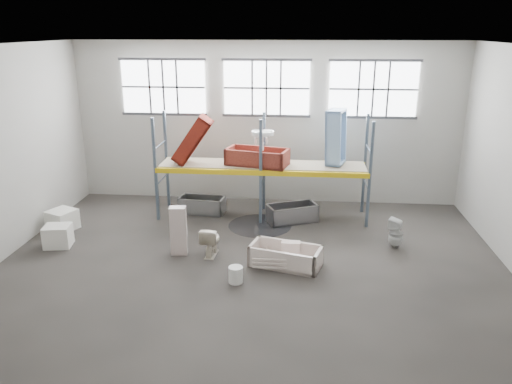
# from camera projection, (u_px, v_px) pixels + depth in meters

# --- Properties ---
(floor) EXTENTS (12.00, 10.00, 0.10)m
(floor) POSITION_uv_depth(u_px,v_px,m) (250.00, 271.00, 11.63)
(floor) COLOR #4B4640
(floor) RESTS_ON ground
(ceiling) EXTENTS (12.00, 10.00, 0.10)m
(ceiling) POSITION_uv_depth(u_px,v_px,m) (249.00, 43.00, 10.03)
(ceiling) COLOR silver
(ceiling) RESTS_ON ground
(wall_back) EXTENTS (12.00, 0.10, 5.00)m
(wall_back) POSITION_uv_depth(u_px,v_px,m) (266.00, 123.00, 15.60)
(wall_back) COLOR #A9A69C
(wall_back) RESTS_ON ground
(wall_front) EXTENTS (12.00, 0.10, 5.00)m
(wall_front) POSITION_uv_depth(u_px,v_px,m) (206.00, 275.00, 6.06)
(wall_front) COLOR #A8A59B
(wall_front) RESTS_ON ground
(window_left) EXTENTS (2.60, 0.04, 1.60)m
(window_left) POSITION_uv_depth(u_px,v_px,m) (164.00, 87.00, 15.43)
(window_left) COLOR white
(window_left) RESTS_ON wall_back
(window_mid) EXTENTS (2.60, 0.04, 1.60)m
(window_mid) POSITION_uv_depth(u_px,v_px,m) (266.00, 88.00, 15.15)
(window_mid) COLOR white
(window_mid) RESTS_ON wall_back
(window_right) EXTENTS (2.60, 0.04, 1.60)m
(window_right) POSITION_uv_depth(u_px,v_px,m) (373.00, 89.00, 14.87)
(window_right) COLOR white
(window_right) RESTS_ON wall_back
(rack_upright_la) EXTENTS (0.08, 0.08, 3.00)m
(rack_upright_la) POSITION_uv_depth(u_px,v_px,m) (156.00, 170.00, 14.15)
(rack_upright_la) COLOR slate
(rack_upright_la) RESTS_ON floor
(rack_upright_lb) EXTENTS (0.08, 0.08, 3.00)m
(rack_upright_lb) POSITION_uv_depth(u_px,v_px,m) (167.00, 160.00, 15.28)
(rack_upright_lb) COLOR slate
(rack_upright_lb) RESTS_ON floor
(rack_upright_ma) EXTENTS (0.08, 0.08, 3.00)m
(rack_upright_ma) POSITION_uv_depth(u_px,v_px,m) (261.00, 173.00, 13.88)
(rack_upright_ma) COLOR slate
(rack_upright_ma) RESTS_ON floor
(rack_upright_mb) EXTENTS (0.08, 0.08, 3.00)m
(rack_upright_mb) POSITION_uv_depth(u_px,v_px,m) (264.00, 162.00, 15.02)
(rack_upright_mb) COLOR slate
(rack_upright_mb) RESTS_ON floor
(rack_upright_ra) EXTENTS (0.08, 0.08, 3.00)m
(rack_upright_ra) POSITION_uv_depth(u_px,v_px,m) (370.00, 176.00, 13.62)
(rack_upright_ra) COLOR slate
(rack_upright_ra) RESTS_ON floor
(rack_upright_rb) EXTENTS (0.08, 0.08, 3.00)m
(rack_upright_rb) POSITION_uv_depth(u_px,v_px,m) (365.00, 164.00, 14.75)
(rack_upright_rb) COLOR slate
(rack_upright_rb) RESTS_ON floor
(rack_beam_front) EXTENTS (6.00, 0.10, 0.14)m
(rack_beam_front) POSITION_uv_depth(u_px,v_px,m) (261.00, 173.00, 13.88)
(rack_beam_front) COLOR yellow
(rack_beam_front) RESTS_ON floor
(rack_beam_back) EXTENTS (6.00, 0.10, 0.14)m
(rack_beam_back) POSITION_uv_depth(u_px,v_px,m) (264.00, 162.00, 15.02)
(rack_beam_back) COLOR yellow
(rack_beam_back) RESTS_ON floor
(shelf_deck) EXTENTS (5.90, 1.10, 0.03)m
(shelf_deck) POSITION_uv_depth(u_px,v_px,m) (262.00, 165.00, 14.43)
(shelf_deck) COLOR gray
(shelf_deck) RESTS_ON floor
(wet_patch) EXTENTS (1.80, 1.80, 0.00)m
(wet_patch) POSITION_uv_depth(u_px,v_px,m) (260.00, 225.00, 14.17)
(wet_patch) COLOR black
(wet_patch) RESTS_ON floor
(bathtub_beige) EXTENTS (1.80, 1.19, 0.49)m
(bathtub_beige) POSITION_uv_depth(u_px,v_px,m) (285.00, 256.00, 11.74)
(bathtub_beige) COLOR beige
(bathtub_beige) RESTS_ON floor
(cistern_spare) EXTENTS (0.45, 0.22, 0.42)m
(cistern_spare) POSITION_uv_depth(u_px,v_px,m) (291.00, 250.00, 11.96)
(cistern_spare) COLOR silver
(cistern_spare) RESTS_ON bathtub_beige
(sink_in_tub) EXTENTS (0.52, 0.52, 0.17)m
(sink_in_tub) POSITION_uv_depth(u_px,v_px,m) (276.00, 252.00, 12.15)
(sink_in_tub) COLOR beige
(sink_in_tub) RESTS_ON bathtub_beige
(toilet_beige) EXTENTS (0.47, 0.76, 0.75)m
(toilet_beige) POSITION_uv_depth(u_px,v_px,m) (211.00, 241.00, 12.24)
(toilet_beige) COLOR #F4E7CF
(toilet_beige) RESTS_ON floor
(cistern_tall) EXTENTS (0.42, 0.30, 1.23)m
(cistern_tall) POSITION_uv_depth(u_px,v_px,m) (179.00, 231.00, 12.22)
(cistern_tall) COLOR beige
(cistern_tall) RESTS_ON floor
(toilet_white) EXTENTS (0.48, 0.48, 0.79)m
(toilet_white) POSITION_uv_depth(u_px,v_px,m) (396.00, 233.00, 12.63)
(toilet_white) COLOR silver
(toilet_white) RESTS_ON floor
(steel_tub_left) EXTENTS (1.40, 0.76, 0.49)m
(steel_tub_left) POSITION_uv_depth(u_px,v_px,m) (202.00, 205.00, 15.09)
(steel_tub_left) COLOR #ABAFB3
(steel_tub_left) RESTS_ON floor
(steel_tub_right) EXTENTS (1.55, 1.16, 0.51)m
(steel_tub_right) POSITION_uv_depth(u_px,v_px,m) (292.00, 213.00, 14.38)
(steel_tub_right) COLOR #A9AAB1
(steel_tub_right) RESTS_ON floor
(rust_tub_flat) EXTENTS (1.89, 1.21, 0.49)m
(rust_tub_flat) POSITION_uv_depth(u_px,v_px,m) (257.00, 157.00, 14.28)
(rust_tub_flat) COLOR #9B3F2E
(rust_tub_flat) RESTS_ON shelf_deck
(rust_tub_tilted) EXTENTS (1.21, 0.73, 1.46)m
(rust_tub_tilted) POSITION_uv_depth(u_px,v_px,m) (193.00, 140.00, 14.25)
(rust_tub_tilted) COLOR maroon
(rust_tub_tilted) RESTS_ON shelf_deck
(sink_on_shelf) EXTENTS (0.75, 0.66, 0.57)m
(sink_on_shelf) POSITION_uv_depth(u_px,v_px,m) (263.00, 149.00, 14.02)
(sink_on_shelf) COLOR white
(sink_on_shelf) RESTS_ON rust_tub_flat
(blue_tub_upright) EXTENTS (0.69, 0.85, 1.57)m
(blue_tub_upright) POSITION_uv_depth(u_px,v_px,m) (336.00, 137.00, 14.13)
(blue_tub_upright) COLOR #8BAFDB
(blue_tub_upright) RESTS_ON shelf_deck
(bucket) EXTENTS (0.34, 0.34, 0.37)m
(bucket) POSITION_uv_depth(u_px,v_px,m) (236.00, 275.00, 10.96)
(bucket) COLOR silver
(bucket) RESTS_ON floor
(carton_near) EXTENTS (0.73, 0.65, 0.56)m
(carton_near) POSITION_uv_depth(u_px,v_px,m) (58.00, 236.00, 12.76)
(carton_near) COLOR white
(carton_near) RESTS_ON floor
(carton_far) EXTENTS (0.88, 0.88, 0.56)m
(carton_far) POSITION_uv_depth(u_px,v_px,m) (62.00, 220.00, 13.83)
(carton_far) COLOR white
(carton_far) RESTS_ON floor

